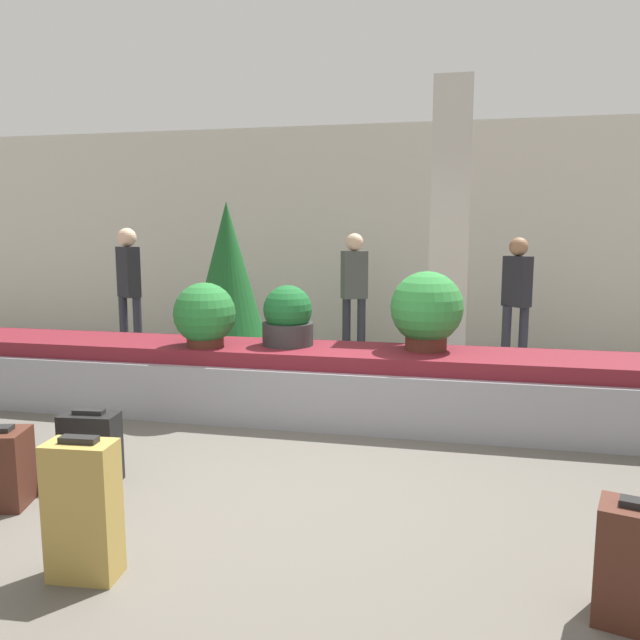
{
  "coord_description": "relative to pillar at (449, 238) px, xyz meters",
  "views": [
    {
      "loc": [
        1.18,
        -3.75,
        1.69
      ],
      "look_at": [
        0.0,
        1.61,
        0.89
      ],
      "focal_mm": 35.0,
      "sensor_mm": 36.0,
      "label": 1
    }
  ],
  "objects": [
    {
      "name": "decorated_tree",
      "position": [
        -2.57,
        0.32,
        -0.51
      ],
      "size": [
        1.01,
        1.01,
        2.01
      ],
      "color": "#4C331E",
      "rests_on": "ground_plane"
    },
    {
      "name": "suitcase_0",
      "position": [
        -2.27,
        -3.09,
        -1.36
      ],
      "size": [
        0.39,
        0.23,
        0.5
      ],
      "rotation": [
        0.0,
        0.0,
        0.1
      ],
      "color": "black",
      "rests_on": "ground_plane"
    },
    {
      "name": "carousel",
      "position": [
        -1.09,
        -1.31,
        -1.29
      ],
      "size": [
        8.56,
        0.93,
        0.64
      ],
      "color": "gray",
      "rests_on": "ground_plane"
    },
    {
      "name": "suitcase_1",
      "position": [
        0.89,
        -3.96,
        -1.33
      ],
      "size": [
        0.39,
        0.32,
        0.56
      ],
      "rotation": [
        0.0,
        0.0,
        -0.28
      ],
      "color": "#472319",
      "rests_on": "ground_plane"
    },
    {
      "name": "traveler_0",
      "position": [
        -1.23,
        1.4,
        -0.63
      ],
      "size": [
        0.37,
        0.31,
        1.64
      ],
      "rotation": [
        0.0,
        0.0,
        -2.64
      ],
      "color": "#282833",
      "rests_on": "ground_plane"
    },
    {
      "name": "potted_plant_1",
      "position": [
        -1.41,
        -1.24,
        -0.71
      ],
      "size": [
        0.47,
        0.47,
        0.55
      ],
      "color": "#2D2D2D",
      "rests_on": "carousel"
    },
    {
      "name": "traveler_1",
      "position": [
        -4.06,
        0.67,
        -0.58
      ],
      "size": [
        0.37,
        0.33,
        1.7
      ],
      "rotation": [
        0.0,
        0.0,
        2.55
      ],
      "color": "#282833",
      "rests_on": "ground_plane"
    },
    {
      "name": "potted_plant_2",
      "position": [
        -2.12,
        -1.46,
        -0.68
      ],
      "size": [
        0.56,
        0.56,
        0.58
      ],
      "color": "#4C2319",
      "rests_on": "carousel"
    },
    {
      "name": "pillar",
      "position": [
        0.0,
        0.0,
        0.0
      ],
      "size": [
        0.39,
        0.39,
        3.2
      ],
      "color": "beige",
      "rests_on": "ground_plane"
    },
    {
      "name": "potted_plant_0",
      "position": [
        -0.16,
        -1.2,
        -0.61
      ],
      "size": [
        0.64,
        0.64,
        0.69
      ],
      "color": "#4C2319",
      "rests_on": "carousel"
    },
    {
      "name": "traveler_2",
      "position": [
        0.8,
        1.14,
        -0.66
      ],
      "size": [
        0.35,
        0.36,
        1.59
      ],
      "rotation": [
        0.0,
        0.0,
        2.33
      ],
      "color": "#282833",
      "rests_on": "ground_plane"
    },
    {
      "name": "back_wall",
      "position": [
        -1.09,
        2.6,
        0.0
      ],
      "size": [
        18.0,
        0.06,
        3.2
      ],
      "color": "beige",
      "rests_on": "ground_plane"
    },
    {
      "name": "ground_plane",
      "position": [
        -1.09,
        -2.92,
        -1.6
      ],
      "size": [
        18.0,
        18.0,
        0.0
      ],
      "primitive_type": "plane",
      "color": "#59544C"
    },
    {
      "name": "suitcase_3",
      "position": [
        -1.64,
        -4.13,
        -1.25
      ],
      "size": [
        0.34,
        0.21,
        0.72
      ],
      "rotation": [
        0.0,
        0.0,
        0.08
      ],
      "color": "#A3843D",
      "rests_on": "ground_plane"
    }
  ]
}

